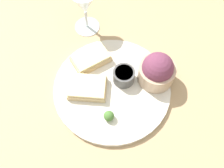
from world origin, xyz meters
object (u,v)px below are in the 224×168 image
sauce_ramekin (124,75)px  cheese_toast_far (91,58)px  cheese_toast_near (87,88)px  wine_glass (85,5)px  salad_bowl (157,70)px

sauce_ramekin → cheese_toast_far: (-0.08, 0.07, -0.01)m
cheese_toast_near → wine_glass: (0.01, 0.22, 0.07)m
salad_bowl → sauce_ramekin: bearing=177.4°
salad_bowl → cheese_toast_far: salad_bowl is taller
cheese_toast_near → wine_glass: 0.23m
salad_bowl → wine_glass: size_ratio=0.69×
cheese_toast_far → sauce_ramekin: bearing=-38.6°
salad_bowl → cheese_toast_far: bearing=157.3°
salad_bowl → cheese_toast_near: salad_bowl is taller
salad_bowl → wine_glass: 0.26m
salad_bowl → sauce_ramekin: salad_bowl is taller
sauce_ramekin → cheese_toast_far: bearing=141.4°
cheese_toast_far → wine_glass: 0.15m
salad_bowl → cheese_toast_far: 0.18m
cheese_toast_near → wine_glass: size_ratio=0.79×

